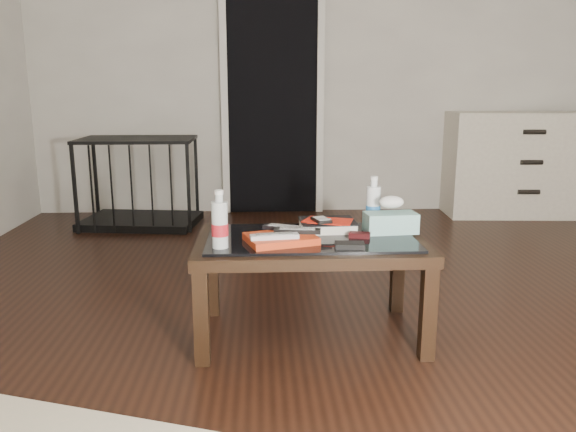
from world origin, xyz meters
name	(u,v)px	position (x,y,z in m)	size (l,w,h in m)	color
ground	(366,317)	(0.00, 0.00, 0.00)	(5.00, 5.00, 0.00)	black
doorway	(273,97)	(-0.40, 2.47, 1.02)	(0.90, 0.08, 2.07)	black
coffee_table	(311,251)	(-0.30, -0.19, 0.40)	(1.00, 0.60, 0.46)	black
dresser	(517,164)	(1.74, 2.23, 0.45)	(1.23, 0.58, 0.90)	silver
pet_crate	(140,197)	(-1.50, 2.00, 0.23)	(0.97, 0.71, 0.71)	black
magazines	(281,239)	(-0.43, -0.27, 0.48)	(0.28, 0.21, 0.03)	red
remote_silver	(274,236)	(-0.46, -0.33, 0.50)	(0.20, 0.05, 0.02)	#BBBABF
remote_black_front	(297,230)	(-0.36, -0.24, 0.50)	(0.20, 0.05, 0.02)	black
remote_black_back	(285,228)	(-0.41, -0.19, 0.50)	(0.20, 0.05, 0.02)	black
textbook	(327,225)	(-0.21, -0.08, 0.48)	(0.25, 0.20, 0.05)	black
dvd_mailers	(326,220)	(-0.22, -0.09, 0.51)	(0.19, 0.14, 0.01)	red
ipod	(321,220)	(-0.24, -0.12, 0.52)	(0.06, 0.10, 0.02)	black
flip_phone	(360,235)	(-0.08, -0.21, 0.47)	(0.09, 0.05, 0.02)	black
wallet	(350,245)	(-0.15, -0.37, 0.47)	(0.12, 0.07, 0.02)	black
water_bottle_left	(220,219)	(-0.68, -0.34, 0.58)	(0.07, 0.07, 0.24)	#B8C0C3
water_bottle_right	(373,201)	(0.01, -0.01, 0.58)	(0.07, 0.07, 0.24)	white
tissue_box	(391,223)	(0.07, -0.13, 0.51)	(0.23, 0.12, 0.09)	teal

